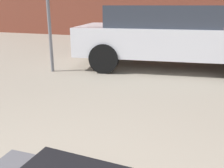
% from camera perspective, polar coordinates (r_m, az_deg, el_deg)
% --- Properties ---
extents(parked_car, '(4.48, 2.31, 1.42)m').
position_cam_1_polar(parked_car, '(6.07, 12.84, 10.88)').
color(parked_car, silver).
rests_on(parked_car, ground_plane).
extents(no_parking_sign, '(0.50, 0.07, 2.47)m').
position_cam_1_polar(no_parking_sign, '(5.62, -14.52, 18.06)').
color(no_parking_sign, slate).
rests_on(no_parking_sign, ground_plane).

